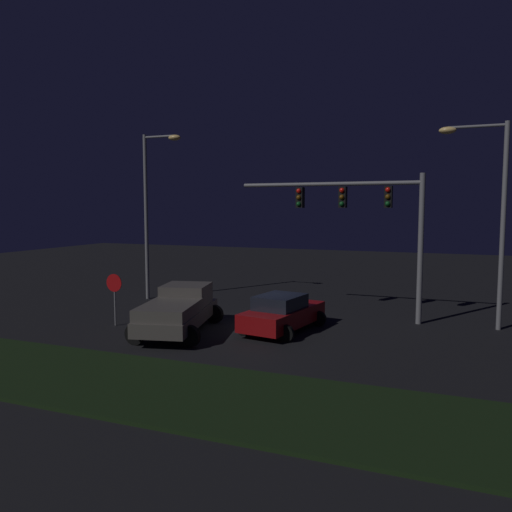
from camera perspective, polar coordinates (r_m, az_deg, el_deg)
ground_plane at (r=21.37m, az=0.95°, el=-8.17°), size 80.00×80.00×0.00m
grass_median at (r=14.66m, az=-10.22°, el=-14.48°), size 24.27×4.51×0.10m
pickup_truck at (r=20.84m, az=-8.62°, el=-5.76°), size 3.69×5.71×1.80m
car_sedan at (r=20.86m, az=2.97°, el=-6.42°), size 2.96×4.64×1.51m
traffic_signal_gantry at (r=23.07m, az=12.03°, el=5.00°), size 8.32×0.56×6.50m
street_lamp_left at (r=28.24m, az=-11.58°, el=6.36°), size 2.31×0.44×8.95m
street_lamp_right at (r=22.90m, az=24.79°, el=5.67°), size 2.69×0.44×8.48m
stop_sign at (r=22.43m, az=-15.63°, el=-3.65°), size 0.76×0.08×2.23m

